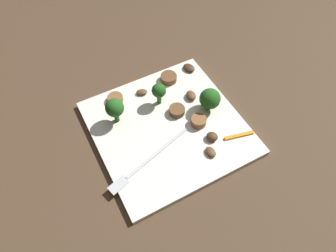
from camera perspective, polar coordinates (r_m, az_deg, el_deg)
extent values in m
plane|color=#4C3826|center=(0.60, 0.00, -0.60)|extent=(1.40, 1.40, 0.00)
cube|color=white|center=(0.59, 0.00, -0.30)|extent=(0.27, 0.27, 0.01)
cube|color=silver|center=(0.55, -1.94, -4.94)|extent=(0.14, 0.05, 0.00)
cube|color=silver|center=(0.53, -9.16, -10.77)|extent=(0.04, 0.03, 0.00)
cylinder|color=#296420|center=(0.61, -1.65, 5.24)|extent=(0.01, 0.01, 0.03)
sphere|color=#235B1E|center=(0.59, -1.70, 6.61)|extent=(0.03, 0.03, 0.03)
cylinder|color=#296420|center=(0.59, -9.55, 1.90)|extent=(0.01, 0.01, 0.03)
sphere|color=#235B1E|center=(0.57, -9.89, 3.36)|extent=(0.04, 0.04, 0.04)
cylinder|color=#296420|center=(0.61, 7.44, 4.00)|extent=(0.01, 0.01, 0.02)
sphere|color=#235B1E|center=(0.60, 7.65, 5.21)|extent=(0.04, 0.04, 0.04)
cylinder|color=brown|center=(0.59, 5.71, 0.91)|extent=(0.04, 0.04, 0.02)
cylinder|color=brown|center=(0.66, 0.12, 8.91)|extent=(0.05, 0.05, 0.01)
cylinder|color=brown|center=(0.63, -9.74, 5.01)|extent=(0.03, 0.03, 0.01)
cylinder|color=brown|center=(0.60, 1.68, 2.88)|extent=(0.04, 0.04, 0.01)
ellipsoid|color=#422B19|center=(0.68, 3.92, 10.73)|extent=(0.03, 0.03, 0.01)
ellipsoid|color=brown|center=(0.63, 4.29, 5.67)|extent=(0.02, 0.03, 0.01)
ellipsoid|color=brown|center=(0.64, -4.88, 6.28)|extent=(0.03, 0.02, 0.01)
ellipsoid|color=brown|center=(0.56, 7.92, -4.79)|extent=(0.02, 0.02, 0.01)
ellipsoid|color=#4C331E|center=(0.57, 8.19, -1.96)|extent=(0.03, 0.03, 0.01)
cube|color=orange|center=(0.59, 13.06, -1.72)|extent=(0.06, 0.02, 0.00)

